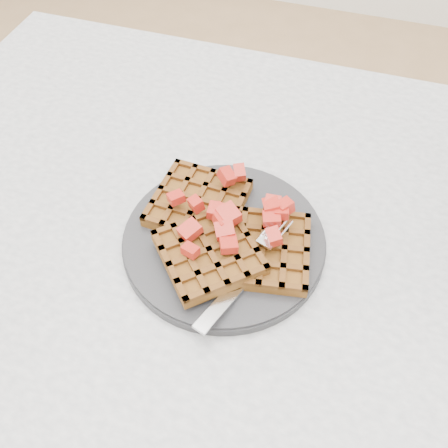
# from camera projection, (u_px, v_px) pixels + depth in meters

# --- Properties ---
(ground) EXTENTS (4.00, 4.00, 0.00)m
(ground) POSITION_uv_depth(u_px,v_px,m) (259.00, 430.00, 1.20)
(ground) COLOR tan
(ground) RESTS_ON ground
(table) EXTENTS (1.20, 0.80, 0.75)m
(table) POSITION_uv_depth(u_px,v_px,m) (283.00, 297.00, 0.70)
(table) COLOR beige
(table) RESTS_ON ground
(plate) EXTENTS (0.25, 0.25, 0.02)m
(plate) POSITION_uv_depth(u_px,v_px,m) (224.00, 240.00, 0.61)
(plate) COLOR #242427
(plate) RESTS_ON table
(waffles) EXTENTS (0.22, 0.20, 0.03)m
(waffles) POSITION_uv_depth(u_px,v_px,m) (223.00, 233.00, 0.59)
(waffles) COLOR brown
(waffles) RESTS_ON plate
(strawberry_pile) EXTENTS (0.15, 0.15, 0.02)m
(strawberry_pile) POSITION_uv_depth(u_px,v_px,m) (224.00, 216.00, 0.57)
(strawberry_pile) COLOR #950600
(strawberry_pile) RESTS_ON waffles
(fork) EXTENTS (0.08, 0.18, 0.02)m
(fork) POSITION_uv_depth(u_px,v_px,m) (251.00, 269.00, 0.56)
(fork) COLOR silver
(fork) RESTS_ON plate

